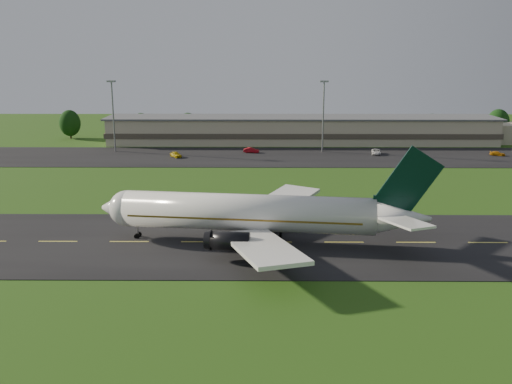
{
  "coord_description": "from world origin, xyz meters",
  "views": [
    {
      "loc": [
        -12.82,
        -82.87,
        28.73
      ],
      "look_at": [
        -13.57,
        8.0,
        6.0
      ],
      "focal_mm": 40.0,
      "sensor_mm": 36.0,
      "label": 1
    }
  ],
  "objects_px": {
    "light_mast_centre": "(323,108)",
    "service_vehicle_b": "(251,150)",
    "service_vehicle_c": "(376,152)",
    "airliner": "(254,214)",
    "light_mast_west": "(113,108)",
    "service_vehicle_a": "(176,154)",
    "terminal": "(322,131)",
    "service_vehicle_d": "(498,154)"
  },
  "relations": [
    {
      "from": "terminal",
      "to": "light_mast_west",
      "type": "distance_m",
      "value": 64.1
    },
    {
      "from": "airliner",
      "to": "service_vehicle_d",
      "type": "relative_size",
      "value": 12.42
    },
    {
      "from": "light_mast_west",
      "to": "service_vehicle_c",
      "type": "xyz_separation_m",
      "value": [
        74.72,
        -4.4,
        -11.91
      ]
    },
    {
      "from": "service_vehicle_b",
      "to": "service_vehicle_c",
      "type": "xyz_separation_m",
      "value": [
        35.21,
        -2.39,
        0.0
      ]
    },
    {
      "from": "terminal",
      "to": "service_vehicle_c",
      "type": "relative_size",
      "value": 27.59
    },
    {
      "from": "light_mast_west",
      "to": "light_mast_centre",
      "type": "relative_size",
      "value": 1.0
    },
    {
      "from": "service_vehicle_d",
      "to": "terminal",
      "type": "bearing_deg",
      "value": 83.47
    },
    {
      "from": "service_vehicle_d",
      "to": "light_mast_centre",
      "type": "bearing_deg",
      "value": 101.74
    },
    {
      "from": "airliner",
      "to": "terminal",
      "type": "height_order",
      "value": "airliner"
    },
    {
      "from": "terminal",
      "to": "airliner",
      "type": "bearing_deg",
      "value": -101.88
    },
    {
      "from": "airliner",
      "to": "service_vehicle_b",
      "type": "bearing_deg",
      "value": 97.98
    },
    {
      "from": "light_mast_west",
      "to": "service_vehicle_b",
      "type": "relative_size",
      "value": 4.61
    },
    {
      "from": "light_mast_west",
      "to": "service_vehicle_d",
      "type": "height_order",
      "value": "light_mast_west"
    },
    {
      "from": "airliner",
      "to": "light_mast_west",
      "type": "height_order",
      "value": "light_mast_west"
    },
    {
      "from": "service_vehicle_a",
      "to": "service_vehicle_c",
      "type": "relative_size",
      "value": 0.85
    },
    {
      "from": "service_vehicle_c",
      "to": "service_vehicle_b",
      "type": "bearing_deg",
      "value": -175.46
    },
    {
      "from": "airliner",
      "to": "service_vehicle_b",
      "type": "xyz_separation_m",
      "value": [
        -1.62,
        78.09,
        -3.83
      ]
    },
    {
      "from": "terminal",
      "to": "service_vehicle_a",
      "type": "bearing_deg",
      "value": -149.13
    },
    {
      "from": "service_vehicle_b",
      "to": "service_vehicle_d",
      "type": "height_order",
      "value": "service_vehicle_b"
    },
    {
      "from": "light_mast_west",
      "to": "service_vehicle_a",
      "type": "distance_m",
      "value": 24.17
    },
    {
      "from": "light_mast_centre",
      "to": "service_vehicle_b",
      "type": "height_order",
      "value": "light_mast_centre"
    },
    {
      "from": "light_mast_centre",
      "to": "airliner",
      "type": "bearing_deg",
      "value": -103.25
    },
    {
      "from": "terminal",
      "to": "light_mast_centre",
      "type": "relative_size",
      "value": 7.13
    },
    {
      "from": "service_vehicle_c",
      "to": "light_mast_west",
      "type": "bearing_deg",
      "value": -174.95
    },
    {
      "from": "light_mast_centre",
      "to": "service_vehicle_c",
      "type": "distance_m",
      "value": 19.44
    },
    {
      "from": "terminal",
      "to": "light_mast_centre",
      "type": "xyz_separation_m",
      "value": [
        -1.4,
        -16.18,
        8.75
      ]
    },
    {
      "from": "service_vehicle_b",
      "to": "light_mast_west",
      "type": "bearing_deg",
      "value": 95.39
    },
    {
      "from": "airliner",
      "to": "light_mast_centre",
      "type": "bearing_deg",
      "value": 83.54
    },
    {
      "from": "terminal",
      "to": "light_mast_west",
      "type": "relative_size",
      "value": 7.13
    },
    {
      "from": "light_mast_west",
      "to": "service_vehicle_b",
      "type": "height_order",
      "value": "light_mast_west"
    },
    {
      "from": "airliner",
      "to": "service_vehicle_c",
      "type": "height_order",
      "value": "airliner"
    },
    {
      "from": "terminal",
      "to": "service_vehicle_b",
      "type": "distance_m",
      "value": 28.64
    },
    {
      "from": "service_vehicle_b",
      "to": "light_mast_centre",
      "type": "bearing_deg",
      "value": -76.08
    },
    {
      "from": "light_mast_west",
      "to": "light_mast_centre",
      "type": "xyz_separation_m",
      "value": [
        60.0,
        0.0,
        0.0
      ]
    },
    {
      "from": "terminal",
      "to": "service_vehicle_b",
      "type": "height_order",
      "value": "terminal"
    },
    {
      "from": "light_mast_west",
      "to": "light_mast_centre",
      "type": "height_order",
      "value": "same"
    },
    {
      "from": "terminal",
      "to": "service_vehicle_b",
      "type": "xyz_separation_m",
      "value": [
        -21.88,
        -18.2,
        -3.16
      ]
    },
    {
      "from": "service_vehicle_a",
      "to": "service_vehicle_d",
      "type": "distance_m",
      "value": 89.21
    },
    {
      "from": "airliner",
      "to": "service_vehicle_c",
      "type": "xyz_separation_m",
      "value": [
        33.58,
        75.7,
        -3.83
      ]
    },
    {
      "from": "service_vehicle_a",
      "to": "light_mast_centre",
      "type": "bearing_deg",
      "value": -22.42
    },
    {
      "from": "service_vehicle_a",
      "to": "service_vehicle_c",
      "type": "distance_m",
      "value": 55.99
    },
    {
      "from": "light_mast_centre",
      "to": "service_vehicle_d",
      "type": "bearing_deg",
      "value": -7.28
    }
  ]
}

